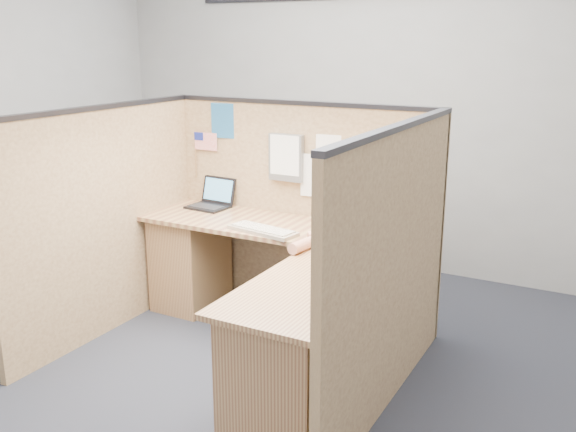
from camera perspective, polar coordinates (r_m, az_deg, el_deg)
The scene contains 13 objects.
floor at distance 4.05m, azimuth -5.62°, elevation -13.14°, with size 5.00×5.00×0.00m, color #1F232B.
wall_back at distance 5.59m, azimuth 7.18°, elevation 9.82°, with size 5.00×5.00×0.00m, color gray.
cubicle_partitions at distance 4.09m, azimuth -2.56°, elevation -1.13°, with size 2.06×1.83×1.53m.
l_desk at distance 4.01m, azimuth -1.27°, elevation -7.14°, with size 1.95×1.75×0.73m.
laptop at distance 4.80m, azimuth -6.77°, elevation 1.44°, with size 0.30×0.29×0.21m.
keyboard at distance 4.14m, azimuth -2.25°, elevation -1.26°, with size 0.50×0.24×0.03m.
mouse at distance 3.96m, azimuth 2.50°, elevation -1.93°, with size 0.10×0.06×0.04m, color silver.
hand_forearm at distance 3.84m, azimuth 1.77°, elevation -2.26°, with size 0.10×0.37×0.08m.
blue_poster at distance 4.75m, azimuth -5.82°, elevation 8.42°, with size 0.19×0.00×0.25m, color #1E578C.
american_flag at distance 4.86m, azimuth -7.55°, elevation 6.47°, with size 0.21×0.01×0.35m.
file_holder at distance 4.48m, azimuth -0.16°, elevation 5.23°, with size 0.26×0.05×0.33m.
paper_left at distance 4.35m, azimuth 3.93°, elevation 5.30°, with size 0.23×0.00×0.29m, color white.
paper_right at distance 4.42m, azimuth 2.56°, elevation 3.59°, with size 0.23×0.00×0.30m, color white.
Camera 1 is at (2.03, -2.93, 1.93)m, focal length 40.00 mm.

